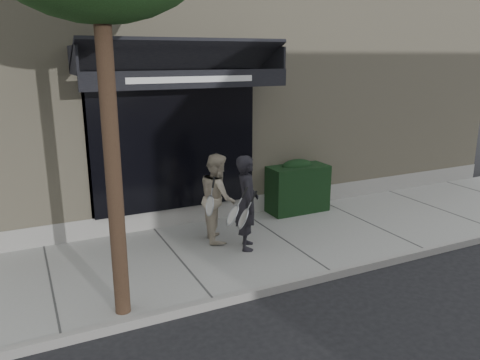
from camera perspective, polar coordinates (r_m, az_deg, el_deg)
ground at (r=8.81m, az=5.06°, el=-7.77°), size 80.00×80.00×0.00m
sidewalk at (r=8.78m, az=5.07°, el=-7.41°), size 20.00×3.00×0.12m
curb at (r=7.61m, az=11.15°, el=-11.25°), size 20.00×0.10×0.14m
building_facade at (r=12.64m, az=-6.46°, el=11.91°), size 14.30×8.04×5.64m
hedge at (r=10.14m, az=6.89°, el=-0.79°), size 1.30×0.70×1.14m
pedestrian_front at (r=8.03m, az=0.84°, el=-2.79°), size 0.85×0.89×1.66m
pedestrian_back at (r=8.42m, az=-2.74°, el=-2.13°), size 0.77×0.90×1.60m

